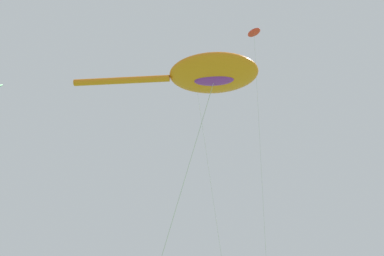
% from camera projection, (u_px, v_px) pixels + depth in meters
% --- Properties ---
extents(big_show_kite, '(9.06, 6.19, 13.38)m').
position_uv_depth(big_show_kite, '(210.00, 74.00, 17.47)').
color(big_show_kite, orange).
rests_on(big_show_kite, ground).
extents(small_kite_streamer_purple, '(2.07, 4.88, 23.46)m').
position_uv_depth(small_kite_streamer_purple, '(254.00, 36.00, 28.64)').
color(small_kite_streamer_purple, red).
rests_on(small_kite_streamer_purple, ground).
extents(small_kite_diamond_red, '(3.49, 1.42, 18.27)m').
position_uv_depth(small_kite_diamond_red, '(195.00, 72.00, 24.86)').
color(small_kite_diamond_red, white).
rests_on(small_kite_diamond_red, ground).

